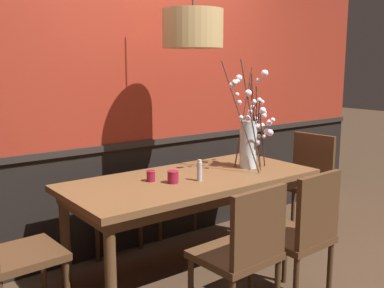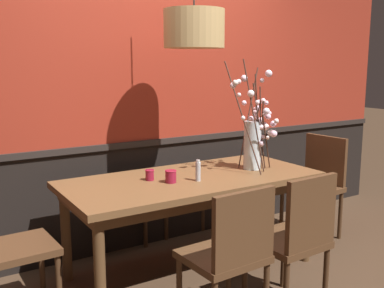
{
  "view_description": "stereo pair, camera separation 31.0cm",
  "coord_description": "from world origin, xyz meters",
  "px_view_note": "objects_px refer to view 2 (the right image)",
  "views": [
    {
      "loc": [
        -1.98,
        -2.59,
        1.57
      ],
      "look_at": [
        0.0,
        0.0,
        0.98
      ],
      "focal_mm": 42.45,
      "sensor_mm": 36.0,
      "label": 1
    },
    {
      "loc": [
        -1.73,
        -2.77,
        1.57
      ],
      "look_at": [
        0.0,
        0.0,
        0.98
      ],
      "focal_mm": 42.45,
      "sensor_mm": 36.0,
      "label": 2
    }
  ],
  "objects_px": {
    "chair_head_east_end": "(317,180)",
    "pendant_lamp": "(194,29)",
    "chair_far_side_left": "(111,185)",
    "chair_near_side_right": "(295,235)",
    "vase_with_blossoms": "(254,137)",
    "condiment_bottle": "(198,171)",
    "candle_holder_nearer_edge": "(150,175)",
    "chair_head_west_end": "(3,242)",
    "dining_table": "(192,188)",
    "chair_near_side_left": "(230,251)",
    "candle_holder_nearer_center": "(171,176)",
    "chair_far_side_right": "(171,175)"
  },
  "relations": [
    {
      "from": "chair_head_west_end",
      "to": "dining_table",
      "type": "bearing_deg",
      "value": 0.11
    },
    {
      "from": "chair_near_side_right",
      "to": "chair_head_west_end",
      "type": "distance_m",
      "value": 1.78
    },
    {
      "from": "candle_holder_nearer_edge",
      "to": "chair_far_side_right",
      "type": "bearing_deg",
      "value": 51.79
    },
    {
      "from": "dining_table",
      "to": "chair_head_west_end",
      "type": "relative_size",
      "value": 2.06
    },
    {
      "from": "condiment_bottle",
      "to": "dining_table",
      "type": "bearing_deg",
      "value": 77.98
    },
    {
      "from": "chair_head_east_end",
      "to": "pendant_lamp",
      "type": "relative_size",
      "value": 0.93
    },
    {
      "from": "dining_table",
      "to": "chair_far_side_left",
      "type": "xyz_separation_m",
      "value": [
        -0.31,
        0.83,
        -0.13
      ]
    },
    {
      "from": "chair_far_side_right",
      "to": "candle_holder_nearer_center",
      "type": "xyz_separation_m",
      "value": [
        -0.53,
        -0.93,
        0.26
      ]
    },
    {
      "from": "chair_near_side_left",
      "to": "pendant_lamp",
      "type": "height_order",
      "value": "pendant_lamp"
    },
    {
      "from": "candle_holder_nearer_center",
      "to": "candle_holder_nearer_edge",
      "type": "xyz_separation_m",
      "value": [
        -0.1,
        0.13,
        -0.0
      ]
    },
    {
      "from": "dining_table",
      "to": "pendant_lamp",
      "type": "relative_size",
      "value": 1.94
    },
    {
      "from": "chair_far_side_right",
      "to": "candle_holder_nearer_edge",
      "type": "bearing_deg",
      "value": -128.21
    },
    {
      "from": "chair_head_east_end",
      "to": "candle_holder_nearer_center",
      "type": "xyz_separation_m",
      "value": [
        -1.56,
        -0.07,
        0.26
      ]
    },
    {
      "from": "candle_holder_nearer_edge",
      "to": "pendant_lamp",
      "type": "xyz_separation_m",
      "value": [
        0.37,
        -0.0,
        1.03
      ]
    },
    {
      "from": "chair_near_side_left",
      "to": "chair_head_east_end",
      "type": "distance_m",
      "value": 1.8
    },
    {
      "from": "vase_with_blossoms",
      "to": "chair_far_side_right",
      "type": "bearing_deg",
      "value": 104.36
    },
    {
      "from": "chair_head_east_end",
      "to": "chair_near_side_left",
      "type": "bearing_deg",
      "value": -152.6
    },
    {
      "from": "chair_head_east_end",
      "to": "vase_with_blossoms",
      "type": "xyz_separation_m",
      "value": [
        -0.8,
        -0.06,
        0.47
      ]
    },
    {
      "from": "chair_far_side_right",
      "to": "chair_head_west_end",
      "type": "relative_size",
      "value": 1.01
    },
    {
      "from": "chair_far_side_right",
      "to": "chair_head_east_end",
      "type": "height_order",
      "value": "chair_far_side_right"
    },
    {
      "from": "chair_head_east_end",
      "to": "candle_holder_nearer_edge",
      "type": "distance_m",
      "value": 1.68
    },
    {
      "from": "dining_table",
      "to": "chair_near_side_right",
      "type": "height_order",
      "value": "chair_near_side_right"
    },
    {
      "from": "candle_holder_nearer_edge",
      "to": "pendant_lamp",
      "type": "height_order",
      "value": "pendant_lamp"
    },
    {
      "from": "chair_far_side_left",
      "to": "chair_far_side_right",
      "type": "bearing_deg",
      "value": 3.08
    },
    {
      "from": "dining_table",
      "to": "chair_near_side_right",
      "type": "xyz_separation_m",
      "value": [
        0.24,
        -0.83,
        -0.15
      ]
    },
    {
      "from": "chair_far_side_left",
      "to": "pendant_lamp",
      "type": "distance_m",
      "value": 1.54
    },
    {
      "from": "chair_head_east_end",
      "to": "vase_with_blossoms",
      "type": "height_order",
      "value": "vase_with_blossoms"
    },
    {
      "from": "chair_far_side_left",
      "to": "vase_with_blossoms",
      "type": "bearing_deg",
      "value": -45.82
    },
    {
      "from": "condiment_bottle",
      "to": "chair_far_side_right",
      "type": "bearing_deg",
      "value": 71.14
    },
    {
      "from": "chair_near_side_left",
      "to": "pendant_lamp",
      "type": "distance_m",
      "value": 1.61
    },
    {
      "from": "chair_near_side_right",
      "to": "dining_table",
      "type": "bearing_deg",
      "value": 105.96
    },
    {
      "from": "candle_holder_nearer_center",
      "to": "chair_far_side_right",
      "type": "bearing_deg",
      "value": 60.44
    },
    {
      "from": "vase_with_blossoms",
      "to": "candle_holder_nearer_edge",
      "type": "bearing_deg",
      "value": 171.89
    },
    {
      "from": "chair_head_west_end",
      "to": "chair_head_east_end",
      "type": "xyz_separation_m",
      "value": [
        2.68,
        0.02,
        0.0
      ]
    },
    {
      "from": "chair_head_east_end",
      "to": "chair_far_side_left",
      "type": "relative_size",
      "value": 0.98
    },
    {
      "from": "vase_with_blossoms",
      "to": "candle_holder_nearer_edge",
      "type": "xyz_separation_m",
      "value": [
        -0.86,
        0.12,
        -0.21
      ]
    },
    {
      "from": "chair_far_side_left",
      "to": "chair_near_side_right",
      "type": "bearing_deg",
      "value": -71.8
    },
    {
      "from": "chair_head_west_end",
      "to": "condiment_bottle",
      "type": "height_order",
      "value": "chair_head_west_end"
    },
    {
      "from": "chair_near_side_left",
      "to": "chair_far_side_right",
      "type": "height_order",
      "value": "chair_far_side_right"
    },
    {
      "from": "chair_far_side_right",
      "to": "chair_head_west_end",
      "type": "bearing_deg",
      "value": -152.12
    },
    {
      "from": "condiment_bottle",
      "to": "chair_near_side_right",
      "type": "bearing_deg",
      "value": -69.56
    },
    {
      "from": "chair_head_east_end",
      "to": "chair_head_west_end",
      "type": "bearing_deg",
      "value": -179.66
    },
    {
      "from": "chair_near_side_left",
      "to": "candle_holder_nearer_center",
      "type": "xyz_separation_m",
      "value": [
        0.04,
        0.75,
        0.27
      ]
    },
    {
      "from": "candle_holder_nearer_edge",
      "to": "condiment_bottle",
      "type": "xyz_separation_m",
      "value": [
        0.28,
        -0.2,
        0.03
      ]
    },
    {
      "from": "chair_head_west_end",
      "to": "pendant_lamp",
      "type": "relative_size",
      "value": 0.95
    },
    {
      "from": "vase_with_blossoms",
      "to": "condiment_bottle",
      "type": "bearing_deg",
      "value": -172.4
    },
    {
      "from": "chair_far_side_left",
      "to": "pendant_lamp",
      "type": "relative_size",
      "value": 0.95
    },
    {
      "from": "chair_near_side_right",
      "to": "condiment_bottle",
      "type": "bearing_deg",
      "value": 110.44
    },
    {
      "from": "chair_near_side_left",
      "to": "candle_holder_nearer_edge",
      "type": "height_order",
      "value": "chair_near_side_left"
    },
    {
      "from": "dining_table",
      "to": "chair_far_side_right",
      "type": "height_order",
      "value": "chair_far_side_right"
    }
  ]
}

